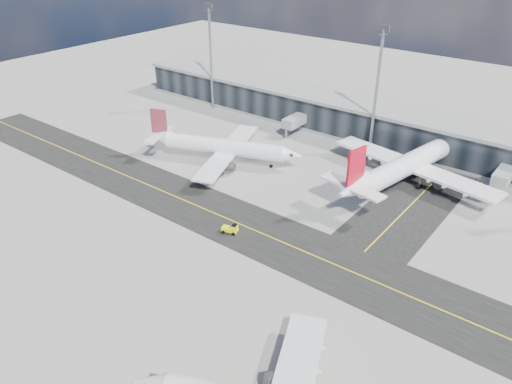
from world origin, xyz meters
TOP-DOWN VIEW (x-y plane):
  - ground at (0.00, 0.00)m, footprint 300.00×300.00m
  - taxiway_lanes at (3.91, 10.74)m, footprint 180.00×63.00m
  - terminal_concourse at (0.04, 54.93)m, footprint 152.00×19.80m
  - floodlight_masts at (0.00, 48.00)m, footprint 102.50×0.70m
  - airliner_af at (-23.79, 21.98)m, footprint 35.52×30.71m
  - airliner_redtail at (13.54, 37.72)m, footprint 37.66×43.92m
  - baggage_tug at (-3.13, 0.81)m, footprint 3.12×2.18m
  - service_van at (0.78, 42.53)m, footprint 3.39×5.33m

SIDE VIEW (x-z plane):
  - ground at x=0.00m, z-range 0.00..0.00m
  - taxiway_lanes at x=3.91m, z-range -0.01..0.03m
  - service_van at x=0.78m, z-range 0.00..1.37m
  - baggage_tug at x=-3.13m, z-range 0.00..1.79m
  - airliner_af at x=-23.79m, z-range -1.85..9.05m
  - terminal_concourse at x=0.04m, z-range -0.31..8.49m
  - airliner_redtail at x=13.54m, z-range -2.21..10.84m
  - floodlight_masts at x=0.00m, z-range 1.16..30.06m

